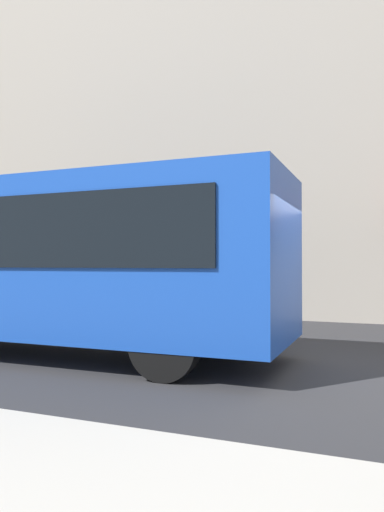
{
  "coord_description": "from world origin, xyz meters",
  "views": [
    {
      "loc": [
        -0.84,
        7.28,
        1.61
      ],
      "look_at": [
        2.11,
        -0.12,
        1.74
      ],
      "focal_mm": 33.6,
      "sensor_mm": 36.0,
      "label": 1
    }
  ],
  "objects": [
    {
      "name": "ground_plane",
      "position": [
        0.0,
        0.0,
        0.0
      ],
      "size": [
        60.0,
        60.0,
        0.0
      ],
      "primitive_type": "plane",
      "color": "#2B2B2D"
    },
    {
      "name": "red_bus",
      "position": [
        4.96,
        0.23,
        1.68
      ],
      "size": [
        9.05,
        2.54,
        3.08
      ],
      "color": "#1947AD",
      "rests_on": "ground_plane"
    },
    {
      "name": "building_facade_far",
      "position": [
        -0.02,
        -6.8,
        5.99
      ],
      "size": [
        28.0,
        1.55,
        12.0
      ],
      "color": "#A89E8E",
      "rests_on": "ground_plane"
    }
  ]
}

